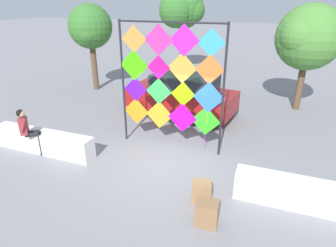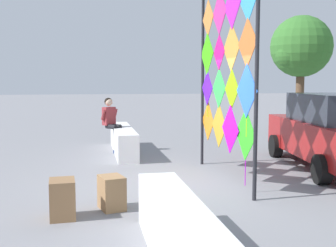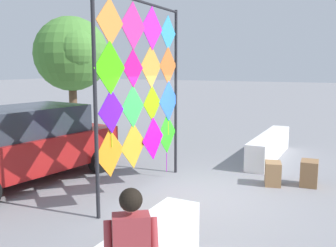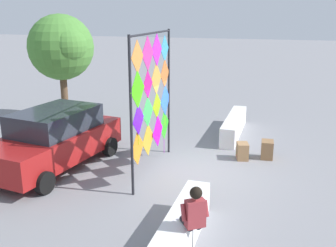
{
  "view_description": "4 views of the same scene",
  "coord_description": "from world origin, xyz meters",
  "px_view_note": "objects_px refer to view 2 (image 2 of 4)",
  "views": [
    {
      "loc": [
        2.72,
        -6.8,
        4.57
      ],
      "look_at": [
        -0.09,
        0.64,
        1.12
      ],
      "focal_mm": 30.62,
      "sensor_mm": 36.0,
      "label": 1
    },
    {
      "loc": [
        8.17,
        -1.47,
        2.04
      ],
      "look_at": [
        -0.49,
        0.14,
        1.17
      ],
      "focal_mm": 45.72,
      "sensor_mm": 36.0,
      "label": 2
    },
    {
      "loc": [
        -7.14,
        -2.76,
        2.7
      ],
      "look_at": [
        -0.23,
        0.71,
        1.53
      ],
      "focal_mm": 40.64,
      "sensor_mm": 36.0,
      "label": 3
    },
    {
      "loc": [
        -10.35,
        -2.26,
        4.52
      ],
      "look_at": [
        -0.27,
        0.82,
        1.49
      ],
      "focal_mm": 41.47,
      "sensor_mm": 36.0,
      "label": 4
    }
  ],
  "objects_px": {
    "kite_display_rack": "(225,68)",
    "tree_palm_like": "(299,49)",
    "cardboard_box_large": "(62,199)",
    "seated_vendor": "(112,120)",
    "cardboard_box_small": "(112,193)"
  },
  "relations": [
    {
      "from": "kite_display_rack",
      "to": "tree_palm_like",
      "type": "distance_m",
      "value": 7.92
    },
    {
      "from": "cardboard_box_large",
      "to": "kite_display_rack",
      "type": "bearing_deg",
      "value": 122.44
    },
    {
      "from": "seated_vendor",
      "to": "cardboard_box_small",
      "type": "relative_size",
      "value": 2.92
    },
    {
      "from": "cardboard_box_large",
      "to": "seated_vendor",
      "type": "bearing_deg",
      "value": 169.93
    },
    {
      "from": "cardboard_box_small",
      "to": "tree_palm_like",
      "type": "xyz_separation_m",
      "value": [
        -7.9,
        7.25,
        2.94
      ]
    },
    {
      "from": "kite_display_rack",
      "to": "seated_vendor",
      "type": "bearing_deg",
      "value": -151.48
    },
    {
      "from": "kite_display_rack",
      "to": "cardboard_box_small",
      "type": "bearing_deg",
      "value": -54.95
    },
    {
      "from": "seated_vendor",
      "to": "cardboard_box_large",
      "type": "bearing_deg",
      "value": -10.07
    },
    {
      "from": "kite_display_rack",
      "to": "cardboard_box_large",
      "type": "distance_m",
      "value": 4.25
    },
    {
      "from": "kite_display_rack",
      "to": "tree_palm_like",
      "type": "bearing_deg",
      "value": 142.08
    },
    {
      "from": "kite_display_rack",
      "to": "cardboard_box_small",
      "type": "relative_size",
      "value": 7.52
    },
    {
      "from": "cardboard_box_large",
      "to": "cardboard_box_small",
      "type": "bearing_deg",
      "value": 112.94
    },
    {
      "from": "kite_display_rack",
      "to": "cardboard_box_large",
      "type": "relative_size",
      "value": 6.92
    },
    {
      "from": "seated_vendor",
      "to": "tree_palm_like",
      "type": "bearing_deg",
      "value": 108.45
    },
    {
      "from": "seated_vendor",
      "to": "tree_palm_like",
      "type": "relative_size",
      "value": 0.35
    }
  ]
}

